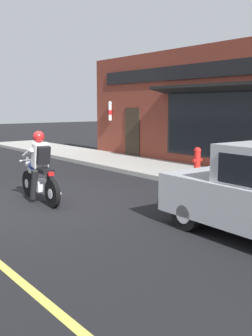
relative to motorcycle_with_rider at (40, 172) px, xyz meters
The scene contains 5 objects.
ground_plane 0.74m from the motorcycle_with_rider, 168.82° to the right, with size 80.00×80.00×0.00m, color black.
sidewalk_curb 5.94m from the motorcycle_with_rider, 29.87° to the left, with size 2.60×22.00×0.14m, color #9E9B93.
storefront_building 6.92m from the motorcycle_with_rider, 10.73° to the left, with size 1.25×11.56×4.20m.
motorcycle_with_rider is the anchor object (origin of this frame).
fire_hydrant 4.61m from the motorcycle_with_rider, ahead, with size 0.36×0.24×0.88m.
Camera 1 is at (-3.64, -8.06, 2.16)m, focal length 42.00 mm.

